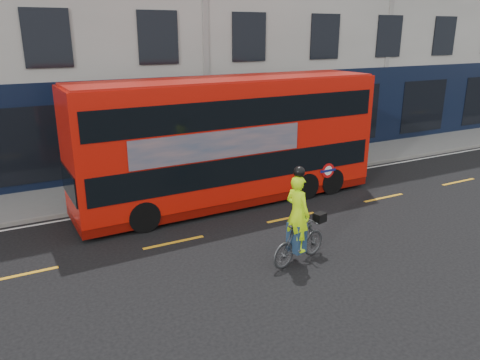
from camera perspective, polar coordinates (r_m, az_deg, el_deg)
ground at (r=14.08m, az=9.69°, el=-6.57°), size 120.00×120.00×0.00m
pavement at (r=19.25m, az=-2.07°, el=0.54°), size 60.00×3.00×0.12m
kerb at (r=17.98m, az=0.03°, el=-0.68°), size 60.00×0.12×0.13m
road_edge_line at (r=17.75m, az=0.49°, el=-1.13°), size 58.00×0.10×0.01m
lane_dashes at (r=15.19m, az=6.26°, el=-4.55°), size 58.00×0.12×0.01m
bus at (r=15.93m, az=-1.19°, el=4.87°), size 10.68×2.65×4.28m
cyclist at (r=12.04m, az=7.17°, el=-6.14°), size 1.93×0.93×2.60m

